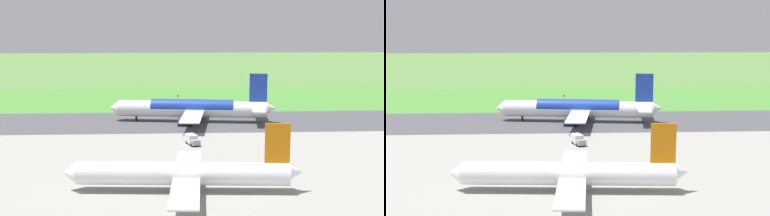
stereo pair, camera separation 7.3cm
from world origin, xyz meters
TOP-DOWN VIEW (x-y plane):
  - ground_plane at (0.00, 0.00)m, footprint 800.00×800.00m
  - runway_asphalt at (0.00, 0.00)m, footprint 600.00×35.53m
  - apron_concrete at (0.00, 66.94)m, footprint 440.00×110.00m
  - grass_verge_foreground at (0.00, -46.48)m, footprint 600.00×80.00m
  - airliner_main at (7.68, 0.05)m, footprint 54.09×44.41m
  - airliner_parked_mid at (13.18, 69.32)m, footprint 45.29×37.07m
  - service_truck_baggage at (9.68, 31.76)m, footprint 3.96×6.21m
  - no_stopping_sign at (11.59, -43.58)m, footprint 0.60×0.10m
  - traffic_cone_orange at (15.08, -47.80)m, footprint 0.40×0.40m

SIDE VIEW (x-z plane):
  - ground_plane at x=0.00m, z-range 0.00..0.00m
  - grass_verge_foreground at x=0.00m, z-range 0.00..0.04m
  - apron_concrete at x=0.00m, z-range 0.00..0.05m
  - runway_asphalt at x=0.00m, z-range 0.00..0.06m
  - traffic_cone_orange at x=15.08m, z-range 0.00..0.55m
  - service_truck_baggage at x=9.68m, z-range 0.08..2.73m
  - no_stopping_sign at x=11.59m, z-range 0.25..2.90m
  - airliner_parked_mid at x=13.18m, z-range -3.00..10.22m
  - airliner_main at x=7.68m, z-range -3.59..12.29m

